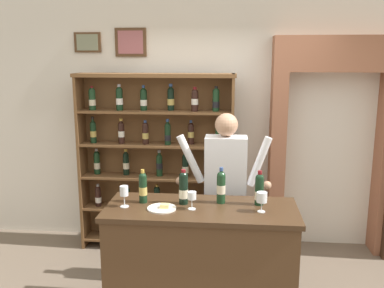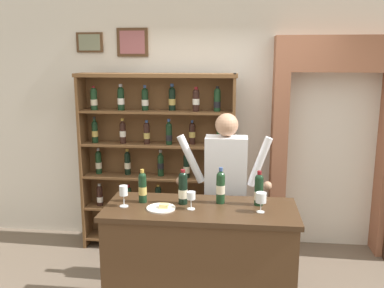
{
  "view_description": "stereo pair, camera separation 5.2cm",
  "coord_description": "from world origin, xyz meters",
  "px_view_note": "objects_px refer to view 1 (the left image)",
  "views": [
    {
      "loc": [
        0.21,
        -3.2,
        2.18
      ],
      "look_at": [
        -0.14,
        0.39,
        1.43
      ],
      "focal_mm": 39.6,
      "sensor_mm": 36.0,
      "label": 1
    },
    {
      "loc": [
        0.26,
        -3.2,
        2.18
      ],
      "look_at": [
        -0.14,
        0.39,
        1.43
      ],
      "focal_mm": 39.6,
      "sensor_mm": 36.0,
      "label": 2
    }
  ],
  "objects_px": {
    "tasting_bottle_prosecco": "(184,188)",
    "wine_glass_left": "(124,192)",
    "wine_shelf": "(157,157)",
    "tasting_counter": "(201,264)",
    "shopkeeper": "(225,182)",
    "cheese_plate": "(162,208)",
    "wine_glass_center": "(262,198)",
    "tasting_bottle_brunello": "(259,189)",
    "tasting_bottle_chianti": "(221,186)",
    "tasting_bottle_riserva": "(143,187)",
    "wine_glass_right": "(192,196)"
  },
  "relations": [
    {
      "from": "tasting_counter",
      "to": "wine_glass_right",
      "type": "relative_size",
      "value": 10.7
    },
    {
      "from": "shopkeeper",
      "to": "tasting_bottle_prosecco",
      "type": "xyz_separation_m",
      "value": [
        -0.33,
        -0.52,
        0.09
      ]
    },
    {
      "from": "wine_glass_right",
      "to": "wine_glass_left",
      "type": "bearing_deg",
      "value": 179.64
    },
    {
      "from": "tasting_bottle_chianti",
      "to": "wine_glass_center",
      "type": "relative_size",
      "value": 1.9
    },
    {
      "from": "wine_shelf",
      "to": "wine_glass_left",
      "type": "distance_m",
      "value": 1.4
    },
    {
      "from": "wine_glass_right",
      "to": "cheese_plate",
      "type": "relative_size",
      "value": 0.62
    },
    {
      "from": "tasting_bottle_prosecco",
      "to": "tasting_bottle_brunello",
      "type": "height_order",
      "value": "tasting_bottle_prosecco"
    },
    {
      "from": "wine_shelf",
      "to": "tasting_counter",
      "type": "height_order",
      "value": "wine_shelf"
    },
    {
      "from": "tasting_counter",
      "to": "wine_glass_center",
      "type": "bearing_deg",
      "value": -6.65
    },
    {
      "from": "tasting_bottle_prosecco",
      "to": "wine_glass_left",
      "type": "distance_m",
      "value": 0.48
    },
    {
      "from": "shopkeeper",
      "to": "cheese_plate",
      "type": "distance_m",
      "value": 0.82
    },
    {
      "from": "tasting_counter",
      "to": "wine_shelf",
      "type": "bearing_deg",
      "value": 114.1
    },
    {
      "from": "tasting_bottle_riserva",
      "to": "shopkeeper",
      "type": "bearing_deg",
      "value": 37.64
    },
    {
      "from": "tasting_counter",
      "to": "wine_glass_right",
      "type": "height_order",
      "value": "wine_glass_right"
    },
    {
      "from": "wine_shelf",
      "to": "tasting_bottle_brunello",
      "type": "bearing_deg",
      "value": -49.39
    },
    {
      "from": "tasting_bottle_riserva",
      "to": "tasting_bottle_prosecco",
      "type": "relative_size",
      "value": 0.97
    },
    {
      "from": "shopkeeper",
      "to": "tasting_bottle_riserva",
      "type": "bearing_deg",
      "value": -142.36
    },
    {
      "from": "tasting_bottle_riserva",
      "to": "wine_glass_center",
      "type": "xyz_separation_m",
      "value": [
        0.96,
        -0.13,
        -0.02
      ]
    },
    {
      "from": "tasting_bottle_chianti",
      "to": "wine_glass_right",
      "type": "xyz_separation_m",
      "value": [
        -0.22,
        -0.17,
        -0.04
      ]
    },
    {
      "from": "wine_shelf",
      "to": "tasting_bottle_prosecco",
      "type": "relative_size",
      "value": 6.92
    },
    {
      "from": "tasting_bottle_prosecco",
      "to": "wine_glass_right",
      "type": "relative_size",
      "value": 2.01
    },
    {
      "from": "shopkeeper",
      "to": "tasting_bottle_chianti",
      "type": "height_order",
      "value": "shopkeeper"
    },
    {
      "from": "tasting_bottle_brunello",
      "to": "cheese_plate",
      "type": "bearing_deg",
      "value": -166.97
    },
    {
      "from": "shopkeeper",
      "to": "tasting_bottle_chianti",
      "type": "distance_m",
      "value": 0.48
    },
    {
      "from": "tasting_bottle_prosecco",
      "to": "wine_glass_left",
      "type": "height_order",
      "value": "tasting_bottle_prosecco"
    },
    {
      "from": "tasting_bottle_chianti",
      "to": "tasting_counter",
      "type": "bearing_deg",
      "value": -141.48
    },
    {
      "from": "wine_shelf",
      "to": "tasting_bottle_riserva",
      "type": "height_order",
      "value": "wine_shelf"
    },
    {
      "from": "shopkeeper",
      "to": "wine_glass_right",
      "type": "xyz_separation_m",
      "value": [
        -0.25,
        -0.64,
        0.06
      ]
    },
    {
      "from": "shopkeeper",
      "to": "tasting_bottle_chianti",
      "type": "relative_size",
      "value": 5.56
    },
    {
      "from": "shopkeeper",
      "to": "wine_glass_center",
      "type": "relative_size",
      "value": 10.54
    },
    {
      "from": "tasting_bottle_riserva",
      "to": "wine_glass_right",
      "type": "bearing_deg",
      "value": -16.28
    },
    {
      "from": "tasting_bottle_chianti",
      "to": "tasting_bottle_brunello",
      "type": "distance_m",
      "value": 0.31
    },
    {
      "from": "wine_shelf",
      "to": "wine_glass_left",
      "type": "bearing_deg",
      "value": -90.32
    },
    {
      "from": "shopkeeper",
      "to": "tasting_bottle_brunello",
      "type": "height_order",
      "value": "shopkeeper"
    },
    {
      "from": "tasting_bottle_riserva",
      "to": "tasting_bottle_chianti",
      "type": "relative_size",
      "value": 0.93
    },
    {
      "from": "tasting_counter",
      "to": "cheese_plate",
      "type": "xyz_separation_m",
      "value": [
        -0.3,
        -0.07,
        0.51
      ]
    },
    {
      "from": "wine_shelf",
      "to": "tasting_counter",
      "type": "distance_m",
      "value": 1.59
    },
    {
      "from": "wine_shelf",
      "to": "tasting_bottle_riserva",
      "type": "xyz_separation_m",
      "value": [
        0.12,
        -1.28,
        0.06
      ]
    },
    {
      "from": "tasting_bottle_chianti",
      "to": "wine_glass_right",
      "type": "height_order",
      "value": "tasting_bottle_chianti"
    },
    {
      "from": "tasting_bottle_brunello",
      "to": "wine_glass_center",
      "type": "distance_m",
      "value": 0.16
    },
    {
      "from": "shopkeeper",
      "to": "wine_glass_left",
      "type": "height_order",
      "value": "shopkeeper"
    },
    {
      "from": "shopkeeper",
      "to": "wine_glass_left",
      "type": "bearing_deg",
      "value": -141.5
    },
    {
      "from": "tasting_bottle_brunello",
      "to": "wine_glass_right",
      "type": "relative_size",
      "value": 1.99
    },
    {
      "from": "wine_glass_right",
      "to": "wine_glass_left",
      "type": "height_order",
      "value": "wine_glass_left"
    },
    {
      "from": "wine_glass_right",
      "to": "tasting_bottle_prosecco",
      "type": "bearing_deg",
      "value": 123.56
    },
    {
      "from": "wine_shelf",
      "to": "wine_glass_right",
      "type": "height_order",
      "value": "wine_shelf"
    },
    {
      "from": "tasting_bottle_brunello",
      "to": "tasting_counter",
      "type": "bearing_deg",
      "value": -166.86
    },
    {
      "from": "shopkeeper",
      "to": "tasting_bottle_prosecco",
      "type": "height_order",
      "value": "shopkeeper"
    },
    {
      "from": "wine_shelf",
      "to": "tasting_counter",
      "type": "bearing_deg",
      "value": -65.9
    },
    {
      "from": "tasting_bottle_riserva",
      "to": "tasting_counter",
      "type": "bearing_deg",
      "value": -8.37
    }
  ]
}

